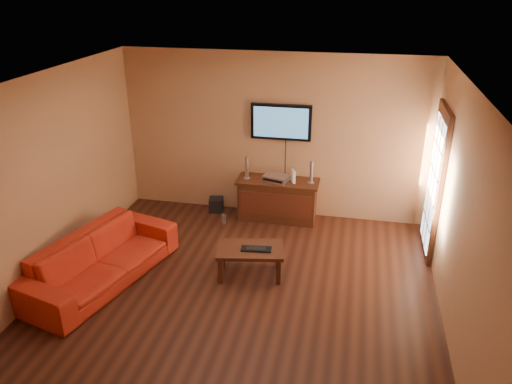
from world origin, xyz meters
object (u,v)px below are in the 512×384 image
(speaker_left, at_px, (247,169))
(speaker_right, at_px, (311,173))
(media_console, at_px, (277,199))
(bottle, at_px, (224,220))
(sofa, at_px, (100,252))
(game_console, at_px, (293,176))
(av_receiver, at_px, (276,178))
(coffee_table, at_px, (250,252))
(television, at_px, (281,122))
(subwoofer, at_px, (216,205))
(keyboard, at_px, (256,249))

(speaker_left, xyz_separation_m, speaker_right, (1.05, 0.02, 0.00))
(media_console, height_order, bottle, media_console)
(media_console, bearing_deg, speaker_right, 0.52)
(sofa, bearing_deg, bottle, -16.88)
(speaker_left, bearing_deg, sofa, -122.63)
(speaker_right, distance_m, bottle, 1.61)
(sofa, relative_size, game_console, 10.89)
(av_receiver, bearing_deg, coffee_table, -75.18)
(sofa, bearing_deg, television, -23.24)
(av_receiver, bearing_deg, bottle, -135.54)
(av_receiver, height_order, game_console, game_console)
(sofa, height_order, bottle, sofa)
(sofa, relative_size, subwoofer, 9.50)
(television, height_order, game_console, television)
(media_console, relative_size, speaker_left, 3.63)
(television, xyz_separation_m, sofa, (-1.97, -2.51, -1.17))
(coffee_table, bearing_deg, subwoofer, 118.84)
(coffee_table, bearing_deg, speaker_left, 104.16)
(speaker_left, relative_size, bottle, 1.69)
(television, bearing_deg, coffee_table, -92.02)
(game_console, bearing_deg, speaker_left, 157.68)
(bottle, bearing_deg, speaker_right, 17.65)
(speaker_left, xyz_separation_m, bottle, (-0.30, -0.41, -0.76))
(speaker_right, xyz_separation_m, av_receiver, (-0.56, -0.01, -0.13))
(speaker_left, relative_size, game_console, 1.79)
(media_console, height_order, game_console, game_console)
(speaker_right, xyz_separation_m, bottle, (-1.35, -0.43, -0.76))
(bottle, bearing_deg, media_console, 27.60)
(subwoofer, height_order, bottle, subwoofer)
(media_console, height_order, speaker_right, speaker_right)
(av_receiver, distance_m, subwoofer, 1.22)
(sofa, relative_size, speaker_left, 6.08)
(media_console, relative_size, television, 1.37)
(speaker_right, relative_size, bottle, 1.70)
(sofa, bearing_deg, coffee_table, -59.59)
(television, bearing_deg, speaker_right, -21.26)
(game_console, bearing_deg, sofa, -156.33)
(speaker_right, height_order, keyboard, speaker_right)
(television, relative_size, speaker_right, 2.63)
(game_console, xyz_separation_m, keyboard, (-0.24, -1.77, -0.36))
(sofa, bearing_deg, media_console, -25.75)
(speaker_right, height_order, subwoofer, speaker_right)
(subwoofer, distance_m, bottle, 0.56)
(speaker_left, distance_m, game_console, 0.77)
(television, height_order, keyboard, television)
(bottle, bearing_deg, av_receiver, 28.14)
(television, distance_m, speaker_right, 0.94)
(sofa, bearing_deg, game_console, -29.43)
(bottle, bearing_deg, coffee_table, -61.07)
(coffee_table, relative_size, bottle, 4.44)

